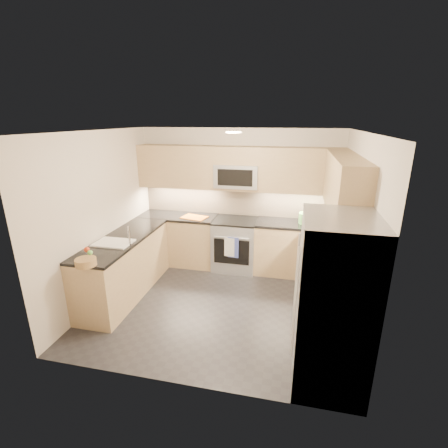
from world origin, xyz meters
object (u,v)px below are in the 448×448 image
at_px(gas_range, 235,245).
at_px(microwave, 237,176).
at_px(utensil_bowl, 308,218).
at_px(fruit_basket, 86,262).
at_px(cutting_board, 194,217).
at_px(refrigerator, 333,303).

relative_size(gas_range, microwave, 1.20).
xyz_separation_m(utensil_bowl, fruit_basket, (-2.69, -2.31, -0.04)).
xyz_separation_m(cutting_board, fruit_basket, (-0.69, -2.21, 0.04)).
bearing_deg(fruit_basket, gas_range, 57.63).
xyz_separation_m(microwave, cutting_board, (-0.75, -0.18, -0.75)).
height_order(cutting_board, fruit_basket, fruit_basket).
bearing_deg(fruit_basket, refrigerator, -3.23).
bearing_deg(microwave, refrigerator, -60.38).
distance_m(microwave, utensil_bowl, 1.42).
bearing_deg(cutting_board, utensil_bowl, 3.01).
bearing_deg(utensil_bowl, microwave, 176.50).
bearing_deg(refrigerator, utensil_bowl, 94.53).
xyz_separation_m(refrigerator, fruit_basket, (-2.88, 0.16, 0.09)).
relative_size(refrigerator, fruit_basket, 7.18).
bearing_deg(cutting_board, refrigerator, -47.16).
bearing_deg(refrigerator, fruit_basket, 176.77).
bearing_deg(refrigerator, cutting_board, 132.84).
bearing_deg(refrigerator, gas_range, 120.88).
bearing_deg(fruit_basket, microwave, 59.00).
distance_m(gas_range, fruit_basket, 2.73).
relative_size(gas_range, cutting_board, 2.09).
bearing_deg(fruit_basket, cutting_board, 72.66).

